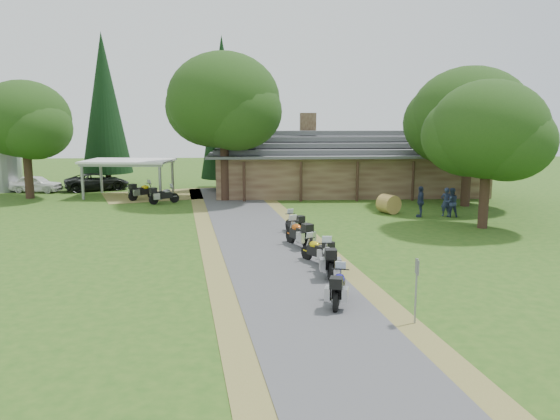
{
  "coord_description": "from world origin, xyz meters",
  "views": [
    {
      "loc": [
        -1.31,
        -18.51,
        6.04
      ],
      "look_at": [
        -0.09,
        6.86,
        1.6
      ],
      "focal_mm": 35.0,
      "sensor_mm": 36.0,
      "label": 1
    }
  ],
  "objects_px": {
    "motorcycle_row_a": "(339,285)",
    "motorcycle_row_b": "(328,258)",
    "car_dark_suv": "(97,178)",
    "motorcycle_row_e": "(294,222)",
    "lodge": "(347,161)",
    "motorcycle_row_d": "(299,232)",
    "motorcycle_carport_a": "(142,190)",
    "motorcycle_row_c": "(317,249)",
    "motorcycle_carport_b": "(164,194)",
    "carport": "(129,178)",
    "hay_bale": "(389,204)",
    "car_white_sedan": "(36,182)"
  },
  "relations": [
    {
      "from": "carport",
      "to": "motorcycle_row_c",
      "type": "height_order",
      "value": "carport"
    },
    {
      "from": "motorcycle_row_d",
      "to": "hay_bale",
      "type": "bearing_deg",
      "value": -61.22
    },
    {
      "from": "motorcycle_row_b",
      "to": "motorcycle_carport_a",
      "type": "xyz_separation_m",
      "value": [
        -10.83,
        19.3,
        0.01
      ]
    },
    {
      "from": "car_dark_suv",
      "to": "motorcycle_row_e",
      "type": "height_order",
      "value": "car_dark_suv"
    },
    {
      "from": "motorcycle_row_d",
      "to": "motorcycle_row_a",
      "type": "bearing_deg",
      "value": 160.16
    },
    {
      "from": "lodge",
      "to": "motorcycle_row_b",
      "type": "distance_m",
      "value": 23.03
    },
    {
      "from": "lodge",
      "to": "motorcycle_carport_a",
      "type": "relative_size",
      "value": 10.58
    },
    {
      "from": "hay_bale",
      "to": "motorcycle_row_b",
      "type": "bearing_deg",
      "value": -113.06
    },
    {
      "from": "lodge",
      "to": "motorcycle_row_d",
      "type": "height_order",
      "value": "lodge"
    },
    {
      "from": "motorcycle_row_a",
      "to": "motorcycle_row_b",
      "type": "distance_m",
      "value": 3.27
    },
    {
      "from": "motorcycle_row_c",
      "to": "motorcycle_carport_b",
      "type": "height_order",
      "value": "motorcycle_carport_b"
    },
    {
      "from": "carport",
      "to": "car_white_sedan",
      "type": "distance_m",
      "value": 8.3
    },
    {
      "from": "car_white_sedan",
      "to": "motorcycle_carport_b",
      "type": "xyz_separation_m",
      "value": [
        11.01,
        -6.16,
        -0.19
      ]
    },
    {
      "from": "motorcycle_row_a",
      "to": "motorcycle_carport_a",
      "type": "distance_m",
      "value": 24.99
    },
    {
      "from": "motorcycle_row_b",
      "to": "motorcycle_row_d",
      "type": "bearing_deg",
      "value": 10.73
    },
    {
      "from": "lodge",
      "to": "motorcycle_row_d",
      "type": "xyz_separation_m",
      "value": [
        -5.26,
        -17.93,
        -1.76
      ]
    },
    {
      "from": "motorcycle_row_a",
      "to": "lodge",
      "type": "bearing_deg",
      "value": 4.8
    },
    {
      "from": "carport",
      "to": "motorcycle_row_a",
      "type": "bearing_deg",
      "value": -57.88
    },
    {
      "from": "carport",
      "to": "motorcycle_row_b",
      "type": "xyz_separation_m",
      "value": [
        12.14,
        -21.11,
        -0.68
      ]
    },
    {
      "from": "carport",
      "to": "motorcycle_row_e",
      "type": "height_order",
      "value": "carport"
    },
    {
      "from": "car_dark_suv",
      "to": "motorcycle_row_e",
      "type": "xyz_separation_m",
      "value": [
        14.77,
        -17.22,
        -0.44
      ]
    },
    {
      "from": "motorcycle_row_a",
      "to": "motorcycle_row_e",
      "type": "xyz_separation_m",
      "value": [
        -0.63,
        10.62,
        -0.03
      ]
    },
    {
      "from": "motorcycle_row_a",
      "to": "motorcycle_carport_a",
      "type": "relative_size",
      "value": 0.91
    },
    {
      "from": "motorcycle_row_b",
      "to": "hay_bale",
      "type": "bearing_deg",
      "value": -21.63
    },
    {
      "from": "car_dark_suv",
      "to": "motorcycle_row_b",
      "type": "height_order",
      "value": "car_dark_suv"
    },
    {
      "from": "hay_bale",
      "to": "motorcycle_row_e",
      "type": "bearing_deg",
      "value": -137.93
    },
    {
      "from": "lodge",
      "to": "carport",
      "type": "distance_m",
      "value": 16.74
    },
    {
      "from": "motorcycle_carport_a",
      "to": "motorcycle_row_a",
      "type": "bearing_deg",
      "value": -109.55
    },
    {
      "from": "car_dark_suv",
      "to": "motorcycle_row_b",
      "type": "relative_size",
      "value": 2.71
    },
    {
      "from": "motorcycle_row_b",
      "to": "motorcycle_row_c",
      "type": "bearing_deg",
      "value": 9.53
    },
    {
      "from": "motorcycle_row_c",
      "to": "motorcycle_row_b",
      "type": "bearing_deg",
      "value": 155.68
    },
    {
      "from": "lodge",
      "to": "car_dark_suv",
      "type": "relative_size",
      "value": 3.94
    },
    {
      "from": "motorcycle_row_b",
      "to": "motorcycle_row_d",
      "type": "xyz_separation_m",
      "value": [
        -0.75,
        4.58,
        0.0
      ]
    },
    {
      "from": "motorcycle_row_a",
      "to": "motorcycle_row_c",
      "type": "height_order",
      "value": "motorcycle_row_a"
    },
    {
      "from": "car_dark_suv",
      "to": "motorcycle_row_a",
      "type": "distance_m",
      "value": 31.81
    },
    {
      "from": "car_dark_suv",
      "to": "motorcycle_row_b",
      "type": "xyz_separation_m",
      "value": [
        15.51,
        -24.57,
        -0.35
      ]
    },
    {
      "from": "lodge",
      "to": "motorcycle_carport_a",
      "type": "xyz_separation_m",
      "value": [
        -15.34,
        -3.21,
        -1.76
      ]
    },
    {
      "from": "carport",
      "to": "car_white_sedan",
      "type": "height_order",
      "value": "carport"
    },
    {
      "from": "motorcycle_row_c",
      "to": "motorcycle_carport_b",
      "type": "distance_m",
      "value": 18.16
    },
    {
      "from": "car_white_sedan",
      "to": "car_dark_suv",
      "type": "xyz_separation_m",
      "value": [
        4.51,
        0.9,
        0.19
      ]
    },
    {
      "from": "motorcycle_carport_b",
      "to": "hay_bale",
      "type": "height_order",
      "value": "motorcycle_carport_b"
    },
    {
      "from": "car_dark_suv",
      "to": "motorcycle_carport_a",
      "type": "relative_size",
      "value": 2.68
    },
    {
      "from": "carport",
      "to": "motorcycle_row_e",
      "type": "relative_size",
      "value": 3.59
    },
    {
      "from": "car_white_sedan",
      "to": "motorcycle_row_a",
      "type": "bearing_deg",
      "value": -135.32
    },
    {
      "from": "motorcycle_carport_a",
      "to": "motorcycle_carport_b",
      "type": "relative_size",
      "value": 1.06
    },
    {
      "from": "car_white_sedan",
      "to": "motorcycle_row_a",
      "type": "relative_size",
      "value": 2.76
    },
    {
      "from": "lodge",
      "to": "car_dark_suv",
      "type": "distance_m",
      "value": 20.17
    },
    {
      "from": "motorcycle_carport_a",
      "to": "motorcycle_row_c",
      "type": "bearing_deg",
      "value": -104.03
    },
    {
      "from": "lodge",
      "to": "motorcycle_carport_b",
      "type": "bearing_deg",
      "value": -159.7
    },
    {
      "from": "car_dark_suv",
      "to": "motorcycle_row_d",
      "type": "height_order",
      "value": "car_dark_suv"
    }
  ]
}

